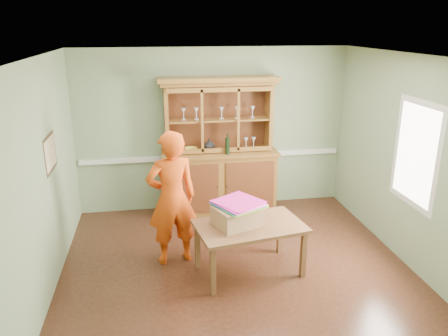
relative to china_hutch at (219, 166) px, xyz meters
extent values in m
plane|color=#4A2717|center=(-0.06, -1.74, -0.79)|extent=(4.50, 4.50, 0.00)
plane|color=white|center=(-0.06, -1.74, 1.91)|extent=(4.50, 4.50, 0.00)
plane|color=gray|center=(-0.06, 0.26, 0.56)|extent=(4.50, 0.00, 4.50)
plane|color=gray|center=(-2.31, -1.74, 0.56)|extent=(0.00, 4.00, 4.00)
plane|color=gray|center=(2.19, -1.74, 0.56)|extent=(0.00, 4.00, 4.00)
plane|color=gray|center=(-0.06, -3.74, 0.56)|extent=(4.50, 0.00, 4.50)
cube|color=silver|center=(-0.06, 0.23, 0.11)|extent=(4.41, 0.05, 0.08)
cube|color=#372816|center=(-2.29, -1.44, 0.76)|extent=(0.03, 0.60, 0.46)
cube|color=beige|center=(-2.29, -1.44, 0.76)|extent=(0.01, 0.52, 0.38)
cube|color=silver|center=(2.17, -2.04, 0.71)|extent=(0.03, 0.96, 1.36)
cube|color=white|center=(2.16, -2.04, 0.71)|extent=(0.01, 0.80, 1.20)
cube|color=brown|center=(0.00, -0.02, -0.28)|extent=(1.83, 0.56, 1.02)
cube|color=brown|center=(0.00, -0.03, 0.25)|extent=(1.90, 0.62, 0.04)
cube|color=#5C2D15|center=(0.00, 0.24, 0.81)|extent=(1.73, 0.04, 1.07)
cube|color=brown|center=(-0.83, 0.06, 0.81)|extent=(0.06, 0.39, 1.07)
cube|color=brown|center=(0.84, 0.06, 0.81)|extent=(0.06, 0.39, 1.07)
cube|color=brown|center=(0.00, 0.06, 1.37)|extent=(1.83, 0.45, 0.06)
cube|color=brown|center=(0.00, 0.04, 1.43)|extent=(1.92, 0.49, 0.06)
cube|color=brown|center=(0.00, 0.06, 0.78)|extent=(1.61, 0.34, 0.03)
imported|color=#B2B2B7|center=(-0.15, 0.06, 0.37)|extent=(0.19, 0.19, 0.19)
imported|color=gold|center=(-0.46, 0.06, 0.30)|extent=(0.22, 0.22, 0.05)
cylinder|color=black|center=(0.10, -0.20, 0.43)|extent=(0.07, 0.07, 0.33)
cube|color=brown|center=(0.08, -1.99, -0.15)|extent=(1.44, 1.01, 0.04)
cube|color=brown|center=(-0.45, -2.41, -0.48)|extent=(0.07, 0.07, 0.62)
cube|color=brown|center=(-0.56, -1.77, -0.48)|extent=(0.07, 0.07, 0.62)
cube|color=brown|center=(0.72, -2.21, -0.48)|extent=(0.07, 0.07, 0.62)
cube|color=brown|center=(0.61, -1.56, -0.48)|extent=(0.07, 0.07, 0.62)
cube|color=#9D7750|center=(-0.08, -1.96, 0.00)|extent=(0.65, 0.59, 0.25)
cube|color=#C5ED1D|center=(-0.05, -1.95, 0.13)|extent=(0.68, 0.68, 0.01)
cube|color=#3DD06F|center=(-0.05, -1.95, 0.13)|extent=(0.68, 0.68, 0.01)
cube|color=#2A8CCA|center=(-0.05, -1.95, 0.14)|extent=(0.68, 0.68, 0.01)
cube|color=pink|center=(-0.05, -1.95, 0.15)|extent=(0.68, 0.68, 0.01)
cube|color=#DD21BF|center=(-0.05, -1.95, 0.16)|extent=(0.68, 0.68, 0.01)
cube|color=#E52397|center=(-0.05, -1.95, 0.17)|extent=(0.68, 0.68, 0.01)
imported|color=#DB460D|center=(-0.86, -1.54, 0.11)|extent=(0.73, 0.55, 1.80)
camera|label=1|loc=(-1.04, -6.80, 2.26)|focal=35.00mm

